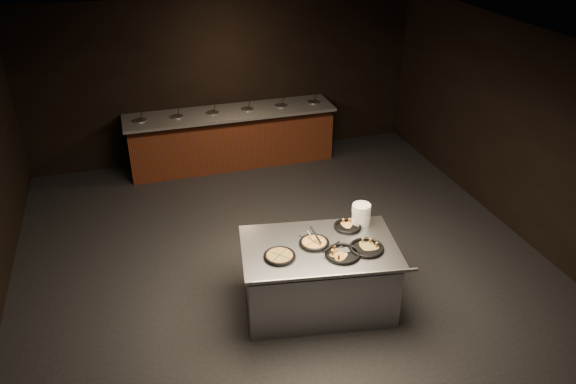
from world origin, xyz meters
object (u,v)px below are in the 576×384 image
Objects in this scene: pan_cheese_whole at (314,243)px; plate_stack at (361,214)px; serving_counter at (318,277)px; pan_veggie_whole at (280,256)px.

plate_stack is at bearing 20.79° from pan_cheese_whole.
pan_cheese_whole reaches higher than serving_counter.
plate_stack is at bearing 19.17° from pan_veggie_whole.
pan_veggie_whole is (-1.15, -0.40, -0.11)m from plate_stack.
plate_stack is 0.73× the size of pan_cheese_whole.
pan_cheese_whole is (-0.04, 0.06, 0.46)m from serving_counter.
plate_stack reaches higher than serving_counter.
serving_counter is at bearing 8.32° from pan_veggie_whole.
serving_counter is 0.47m from pan_cheese_whole.
plate_stack is at bearing 35.94° from serving_counter.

